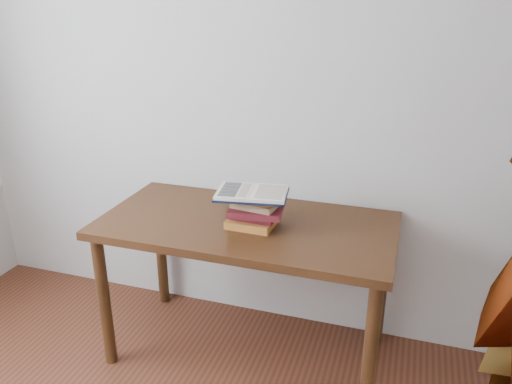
% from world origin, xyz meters
% --- Properties ---
extents(desk, '(1.41, 0.71, 0.76)m').
position_xyz_m(desk, '(0.09, 1.38, 0.66)').
color(desk, '#3F1D0F').
rests_on(desk, ground).
extents(book_stack, '(0.26, 0.20, 0.16)m').
position_xyz_m(book_stack, '(0.14, 1.35, 0.84)').
color(book_stack, '#AD6027').
rests_on(book_stack, desk).
extents(open_book, '(0.35, 0.27, 0.03)m').
position_xyz_m(open_book, '(0.14, 1.33, 0.93)').
color(open_book, black).
rests_on(open_book, book_stack).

